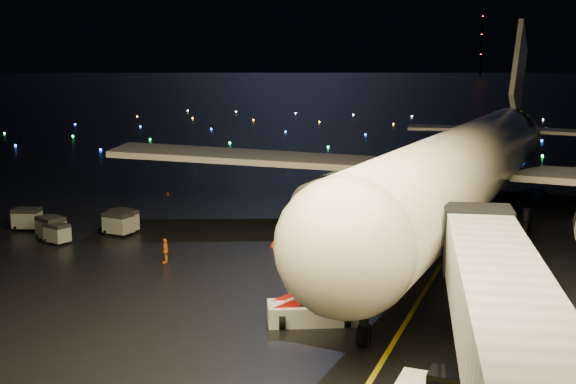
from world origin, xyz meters
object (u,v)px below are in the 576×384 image
object	(u,v)px
belt_loader	(313,292)
baggage_cart_2	(118,224)
baggage_cart_4	(27,219)
baggage_cart_0	(124,221)
baggage_cart_1	(57,234)
crew_c	(166,251)
airliner	(476,118)
baggage_cart_3	(51,228)

from	to	relation	value
belt_loader	baggage_cart_2	distance (m)	24.48
baggage_cart_4	baggage_cart_0	bearing A→B (deg)	-3.41
baggage_cart_4	baggage_cart_1	bearing A→B (deg)	-47.25
crew_c	airliner	bearing A→B (deg)	119.17
baggage_cart_0	crew_c	bearing A→B (deg)	-23.22
baggage_cart_3	belt_loader	bearing A→B (deg)	1.35
airliner	belt_loader	bearing A→B (deg)	-97.65
baggage_cart_2	baggage_cart_3	world-z (taller)	baggage_cart_3
baggage_cart_0	baggage_cart_1	world-z (taller)	baggage_cart_0
crew_c	baggage_cart_2	size ratio (longest dim) A/B	0.80
baggage_cart_3	baggage_cart_0	bearing A→B (deg)	72.41
airliner	baggage_cart_4	distance (m)	37.27
airliner	baggage_cart_0	world-z (taller)	airliner
airliner	baggage_cart_0	xyz separation A→B (m)	(-26.01, -11.27, -8.13)
crew_c	baggage_cart_4	xyz separation A→B (m)	(-15.59, 4.70, 0.04)
baggage_cart_0	baggage_cart_3	distance (m)	5.65
crew_c	baggage_cart_0	size ratio (longest dim) A/B	0.79
baggage_cart_2	baggage_cart_1	bearing A→B (deg)	-117.75
baggage_cart_2	belt_loader	bearing A→B (deg)	-25.11
baggage_cart_1	baggage_cart_4	bearing A→B (deg)	165.91
baggage_cart_4	crew_c	bearing A→B (deg)	-35.09
airliner	baggage_cart_4	xyz separation A→B (m)	(-33.83, -13.34, -8.15)
airliner	baggage_cart_2	bearing A→B (deg)	-150.71
baggage_cart_1	baggage_cart_4	distance (m)	5.97
airliner	baggage_cart_1	distance (m)	33.92
baggage_cart_2	baggage_cart_4	bearing A→B (deg)	-165.00
belt_loader	baggage_cart_1	world-z (taller)	belt_loader
baggage_cart_0	baggage_cart_4	size ratio (longest dim) A/B	1.03
belt_loader	baggage_cart_0	world-z (taller)	belt_loader
airliner	baggage_cart_3	distance (m)	34.50
airliner	crew_c	bearing A→B (deg)	-131.43
belt_loader	baggage_cart_0	bearing A→B (deg)	121.06
baggage_cart_0	belt_loader	bearing A→B (deg)	-16.31
crew_c	baggage_cart_2	xyz separation A→B (m)	(-7.58, 5.77, 0.05)
crew_c	baggage_cart_2	world-z (taller)	baggage_cart_2
baggage_cart_0	baggage_cart_1	distance (m)	5.60
baggage_cart_4	baggage_cart_3	bearing A→B (deg)	-46.41
belt_loader	baggage_cart_4	size ratio (longest dim) A/B	3.31
belt_loader	crew_c	bearing A→B (deg)	125.81
baggage_cart_0	airliner	bearing A→B (deg)	41.28
baggage_cart_3	baggage_cart_4	xyz separation A→B (m)	(-4.12, 2.20, -0.03)
crew_c	baggage_cart_4	distance (m)	16.28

